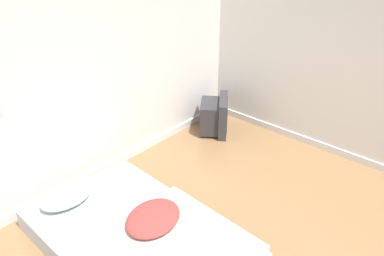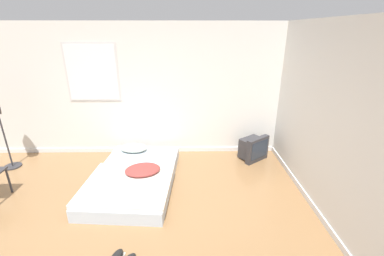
{
  "view_description": "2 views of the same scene",
  "coord_description": "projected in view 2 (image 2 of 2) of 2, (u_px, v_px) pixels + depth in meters",
  "views": [
    {
      "loc": [
        -1.76,
        -0.63,
        2.84
      ],
      "look_at": [
        1.11,
        1.85,
        0.77
      ],
      "focal_mm": 40.0,
      "sensor_mm": 36.0,
      "label": 1
    },
    {
      "loc": [
        1.02,
        -2.12,
        2.45
      ],
      "look_at": [
        1.09,
        1.97,
        0.88
      ],
      "focal_mm": 24.0,
      "sensor_mm": 36.0,
      "label": 2
    }
  ],
  "objects": [
    {
      "name": "mattress_bed",
      "position": [
        134.0,
        177.0,
        4.32
      ],
      "size": [
        1.44,
        2.13,
        0.35
      ],
      "color": "silver",
      "rests_on": "ground_plane"
    },
    {
      "name": "wall_back",
      "position": [
        136.0,
        92.0,
        5.07
      ],
      "size": [
        8.09,
        0.08,
        2.6
      ],
      "color": "white",
      "rests_on": "ground_plane"
    },
    {
      "name": "crt_tv",
      "position": [
        253.0,
        148.0,
        5.12
      ],
      "size": [
        0.61,
        0.58,
        0.49
      ],
      "color": "#333338",
      "rests_on": "ground_plane"
    },
    {
      "name": "wall_right",
      "position": [
        384.0,
        161.0,
        2.43
      ],
      "size": [
        0.08,
        8.12,
        2.6
      ],
      "color": "white",
      "rests_on": "ground_plane"
    }
  ]
}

